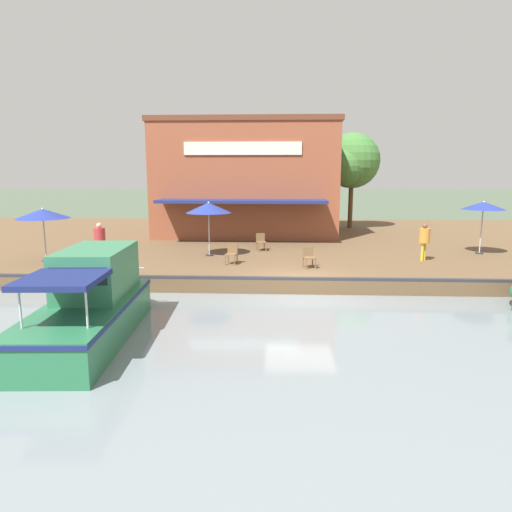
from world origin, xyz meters
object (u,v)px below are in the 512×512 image
waterfront_restaurant (247,178)px  cafe_chair_beside_entrance (232,253)px  patio_umbrella_near_quay_edge (43,214)px  cafe_chair_under_first_umbrella (309,256)px  cafe_chair_far_corner_seat (261,241)px  motorboat_second_along (95,302)px  person_near_entrance (100,237)px  tree_downstream_bank (350,162)px  patio_umbrella_mid_patio_right (209,208)px  patio_umbrella_by_entrance (483,206)px  person_mid_patio (424,237)px

waterfront_restaurant → cafe_chair_beside_entrance: size_ratio=12.93×
patio_umbrella_near_quay_edge → cafe_chair_under_first_umbrella: patio_umbrella_near_quay_edge is taller
waterfront_restaurant → patio_umbrella_near_quay_edge: 13.03m
cafe_chair_beside_entrance → cafe_chair_far_corner_seat: bearing=162.1°
patio_umbrella_near_quay_edge → cafe_chair_far_corner_seat: 9.95m
waterfront_restaurant → motorboat_second_along: size_ratio=1.62×
patio_umbrella_near_quay_edge → motorboat_second_along: size_ratio=0.34×
person_near_entrance → motorboat_second_along: (7.42, 2.74, -0.73)m
person_near_entrance → tree_downstream_bank: (-12.74, 12.64, 3.46)m
waterfront_restaurant → patio_umbrella_mid_patio_right: bearing=-8.3°
cafe_chair_far_corner_seat → cafe_chair_under_first_umbrella: (4.10, 2.10, 0.00)m
patio_umbrella_by_entrance → person_mid_patio: patio_umbrella_by_entrance is taller
patio_umbrella_by_entrance → person_near_entrance: (2.68, -17.36, -1.23)m
patio_umbrella_mid_patio_right → cafe_chair_far_corner_seat: (-1.57, 2.35, -1.76)m
person_mid_patio → motorboat_second_along: motorboat_second_along is taller
patio_umbrella_by_entrance → waterfront_restaurant: bearing=-122.0°
waterfront_restaurant → person_near_entrance: bearing=-30.1°
patio_umbrella_near_quay_edge → cafe_chair_under_first_umbrella: (0.82, 11.36, -1.61)m
patio_umbrella_near_quay_edge → cafe_chair_beside_entrance: 8.30m
waterfront_restaurant → cafe_chair_beside_entrance: waterfront_restaurant is taller
person_near_entrance → cafe_chair_far_corner_seat: bearing=114.3°
cafe_chair_under_first_umbrella → person_mid_patio: size_ratio=0.51×
cafe_chair_under_first_umbrella → person_near_entrance: bearing=-96.2°
waterfront_restaurant → cafe_chair_far_corner_seat: (6.82, 1.13, -2.98)m
cafe_chair_far_corner_seat → tree_downstream_bank: (-9.63, 5.75, 4.04)m
waterfront_restaurant → motorboat_second_along: 17.88m
tree_downstream_bank → patio_umbrella_mid_patio_right: bearing=-35.9°
cafe_chair_beside_entrance → waterfront_restaurant: bearing=-179.9°
patio_umbrella_mid_patio_right → patio_umbrella_by_entrance: size_ratio=1.00×
waterfront_restaurant → tree_downstream_bank: (-2.81, 6.88, 1.06)m
patio_umbrella_by_entrance → cafe_chair_under_first_umbrella: patio_umbrella_by_entrance is taller
waterfront_restaurant → tree_downstream_bank: waterfront_restaurant is taller
tree_downstream_bank → person_near_entrance: bearing=-44.8°
patio_umbrella_mid_patio_right → cafe_chair_beside_entrance: bearing=33.3°
cafe_chair_beside_entrance → cafe_chair_under_first_umbrella: 3.28m
patio_umbrella_by_entrance → person_near_entrance: bearing=-81.2°
patio_umbrella_by_entrance → person_mid_patio: (1.90, -3.24, -1.25)m
patio_umbrella_mid_patio_right → tree_downstream_bank: tree_downstream_bank is taller
person_near_entrance → patio_umbrella_mid_patio_right: bearing=108.7°
patio_umbrella_by_entrance → motorboat_second_along: 17.87m
patio_umbrella_by_entrance → tree_downstream_bank: bearing=-154.9°
cafe_chair_beside_entrance → patio_umbrella_near_quay_edge: bearing=-91.2°
waterfront_restaurant → patio_umbrella_by_entrance: (7.25, 11.60, -1.18)m
person_near_entrance → motorboat_second_along: motorboat_second_along is taller
person_mid_patio → person_near_entrance: bearing=-86.9°
motorboat_second_along → patio_umbrella_mid_patio_right: bearing=168.6°
person_near_entrance → motorboat_second_along: bearing=20.3°
cafe_chair_far_corner_seat → patio_umbrella_mid_patio_right: bearing=-56.2°
patio_umbrella_by_entrance → cafe_chair_beside_entrance: 12.10m
patio_umbrella_mid_patio_right → tree_downstream_bank: size_ratio=0.39×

